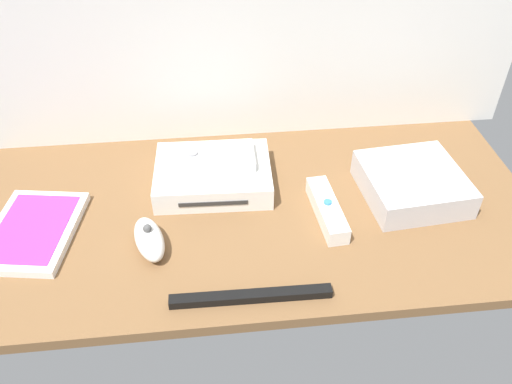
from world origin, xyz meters
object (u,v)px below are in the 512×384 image
(remote_wand, at_px, (327,209))
(sensor_bar, at_px, (251,296))
(game_console, at_px, (213,175))
(remote_nunchuk, at_px, (149,239))
(remote_classic_pad, at_px, (215,157))
(game_case, at_px, (33,231))
(mini_computer, at_px, (412,183))

(remote_wand, height_order, sensor_bar, remote_wand)
(game_console, xyz_separation_m, remote_nunchuk, (-0.11, -0.15, -0.00))
(game_console, height_order, sensor_bar, game_console)
(remote_classic_pad, bearing_deg, sensor_bar, -81.54)
(sensor_bar, bearing_deg, game_case, 154.29)
(remote_nunchuk, bearing_deg, remote_wand, -7.54)
(remote_wand, relative_size, remote_nunchuk, 1.39)
(game_case, relative_size, sensor_bar, 0.87)
(mini_computer, relative_size, remote_wand, 1.22)
(remote_wand, height_order, remote_classic_pad, remote_classic_pad)
(mini_computer, relative_size, remote_nunchuk, 1.70)
(remote_classic_pad, bearing_deg, game_case, -159.31)
(game_case, distance_m, sensor_bar, 0.39)
(remote_nunchuk, bearing_deg, remote_classic_pad, 39.24)
(game_console, distance_m, mini_computer, 0.36)
(remote_wand, bearing_deg, remote_classic_pad, 142.84)
(game_console, relative_size, sensor_bar, 0.90)
(mini_computer, distance_m, remote_classic_pad, 0.36)
(remote_wand, relative_size, sensor_bar, 0.63)
(remote_wand, distance_m, remote_nunchuk, 0.30)
(remote_classic_pad, distance_m, sensor_bar, 0.29)
(remote_nunchuk, bearing_deg, game_console, 38.44)
(remote_wand, bearing_deg, game_case, 174.63)
(game_case, bearing_deg, remote_classic_pad, 28.97)
(game_console, bearing_deg, sensor_bar, -78.95)
(game_case, distance_m, remote_wand, 0.50)
(game_case, height_order, sensor_bar, game_case)
(mini_computer, height_order, remote_wand, mini_computer)
(remote_classic_pad, bearing_deg, mini_computer, -11.72)
(sensor_bar, bearing_deg, remote_classic_pad, 98.50)
(remote_wand, xyz_separation_m, remote_nunchuk, (-0.30, -0.04, 0.01))
(game_case, xyz_separation_m, remote_classic_pad, (0.31, 0.11, 0.05))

